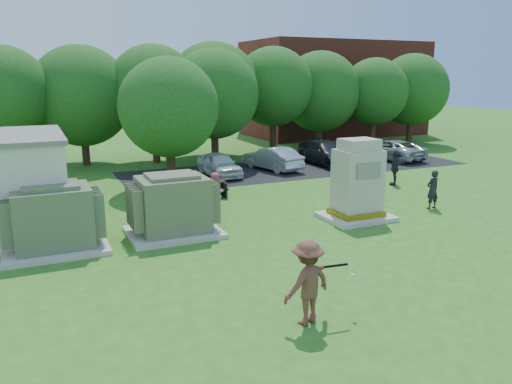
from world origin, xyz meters
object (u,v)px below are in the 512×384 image
person_at_picnic (216,194)px  person_by_generator (433,190)px  person_walking_right (395,168)px  car_silver_a (272,158)px  transformer_right (173,207)px  car_white (219,164)px  transformer_left (54,220)px  generator_cabinet (357,185)px  car_silver_b (390,150)px  picnic_table (207,188)px  batter (307,282)px  car_dark (327,153)px

person_at_picnic → person_by_generator: bearing=-52.8°
person_walking_right → car_silver_a: person_walking_right is taller
transformer_right → car_white: size_ratio=0.82×
transformer_left → person_walking_right: 15.81m
generator_cabinet → car_silver_a: generator_cabinet is taller
car_silver_a → car_silver_b: car_silver_a is taller
picnic_table → batter: 11.78m
person_by_generator → person_walking_right: 4.41m
car_dark → generator_cabinet: bearing=-117.7°
person_by_generator → car_silver_b: size_ratio=0.34×
generator_cabinet → transformer_right: bearing=171.6°
person_at_picnic → generator_cabinet: bearing=-64.6°
transformer_left → car_silver_a: (11.88, 9.13, -0.32)m
car_dark → car_white: bearing=-176.6°
generator_cabinet → car_white: bearing=100.6°
generator_cabinet → batter: 8.41m
picnic_table → generator_cabinet: bearing=-54.0°
transformer_left → car_dark: 18.08m
person_by_generator → car_white: 11.16m
generator_cabinet → car_silver_a: 10.25m
batter → car_dark: (10.87, 16.40, -0.24)m
generator_cabinet → person_at_picnic: 5.27m
generator_cabinet → car_dark: 11.47m
transformer_left → car_silver_b: 22.14m
person_at_picnic → car_white: person_at_picnic is taller
person_at_picnic → car_silver_a: person_at_picnic is taller
car_dark → person_by_generator: bearing=-99.5°
person_by_generator → person_at_picnic: bearing=-21.6°
batter → transformer_left: bearing=-70.4°
person_by_generator → person_at_picnic: 8.59m
car_silver_b → transformer_left: bearing=13.7°
person_at_picnic → car_silver_a: 9.67m
transformer_right → car_dark: transformer_right is taller
transformer_left → car_dark: bearing=30.7°
transformer_left → generator_cabinet: generator_cabinet is taller
generator_cabinet → car_dark: generator_cabinet is taller
transformer_left → picnic_table: (6.39, 4.47, -0.54)m
transformer_left → generator_cabinet: (10.36, -0.99, 0.34)m
transformer_right → generator_cabinet: bearing=-8.4°
generator_cabinet → person_walking_right: (5.14, 4.09, -0.47)m
transformer_right → picnic_table: (2.69, 4.47, -0.54)m
person_walking_right → car_dark: bearing=-136.7°
person_at_picnic → person_walking_right: (9.70, 1.50, -0.00)m
batter → car_silver_a: 17.83m
car_white → car_dark: size_ratio=0.76×
car_silver_a → person_at_picnic: bearing=37.7°
car_silver_b → car_silver_a: bearing=-10.6°
picnic_table → person_walking_right: (9.11, -1.37, 0.40)m
car_white → car_dark: bearing=2.3°
car_silver_a → car_white: bearing=-6.3°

